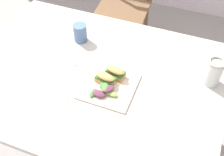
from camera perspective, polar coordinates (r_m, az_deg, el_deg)
name	(u,v)px	position (r m, az deg, el deg)	size (l,w,h in m)	color
dining_table	(94,90)	(1.43, -3.66, -2.53)	(1.24, 0.92, 0.74)	#BCB7AD
chair_wooden_far	(124,5)	(2.34, 2.54, 14.75)	(0.42, 0.42, 0.87)	brown
plate_lunch	(109,86)	(1.27, -0.65, -1.69)	(0.24, 0.24, 0.01)	beige
sandwich_half_front	(105,78)	(1.26, -1.43, -0.09)	(0.10, 0.07, 0.06)	tan
sandwich_half_back	(115,72)	(1.29, 0.67, 1.21)	(0.10, 0.07, 0.06)	tan
salad_mixed_greens	(105,88)	(1.24, -1.45, -2.08)	(0.12, 0.13, 0.03)	#84A84C
napkin_folded	(68,77)	(1.33, -9.04, 0.25)	(0.11, 0.25, 0.00)	silver
fork_on_napkin	(70,74)	(1.34, -8.73, 0.86)	(0.03, 0.19, 0.00)	silver
mason_jar_iced_tea	(213,73)	(1.33, 20.09, 0.99)	(0.08, 0.08, 0.14)	#C67528
cup_extra_side	(80,33)	(1.50, -6.56, 9.23)	(0.07, 0.07, 0.10)	#4C6B93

